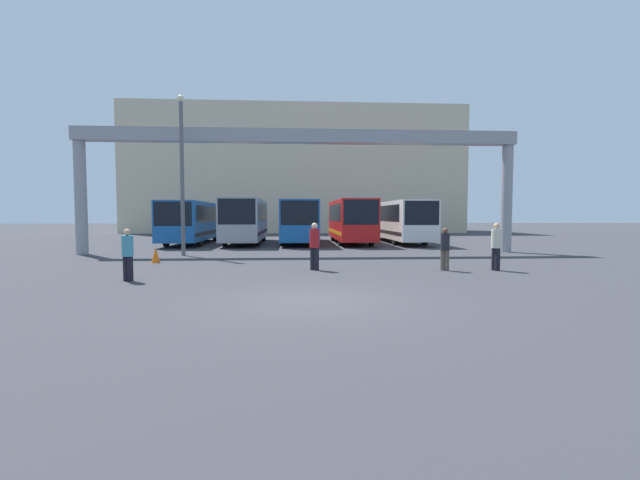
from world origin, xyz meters
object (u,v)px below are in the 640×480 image
bus_slot_4 (398,219)px  pedestrian_near_center (128,253)px  bus_slot_2 (298,219)px  pedestrian_near_right (445,248)px  pedestrian_far_center (315,245)px  bus_slot_0 (193,220)px  traffic_cone (156,255)px  bus_slot_3 (351,219)px  bus_slot_1 (246,218)px  pedestrian_mid_left (496,245)px  lamp_post (182,169)px

bus_slot_4 → pedestrian_near_center: 23.17m
bus_slot_2 → pedestrian_near_right: 17.07m
pedestrian_far_center → pedestrian_near_right: bearing=-148.4°
pedestrian_near_center → bus_slot_0: bearing=115.4°
pedestrian_near_right → traffic_cone: size_ratio=2.37×
bus_slot_3 → pedestrian_near_center: (-9.44, -17.75, -0.94)m
bus_slot_3 → bus_slot_4: size_ratio=0.80×
bus_slot_1 → bus_slot_3: bearing=-0.3°
bus_slot_3 → pedestrian_far_center: size_ratio=5.60×
bus_slot_1 → pedestrian_mid_left: bus_slot_1 is taller
bus_slot_3 → bus_slot_4: 4.04m
bus_slot_3 → pedestrian_near_right: 15.94m
pedestrian_near_center → lamp_post: 9.28m
bus_slot_4 → pedestrian_near_right: 17.26m
bus_slot_2 → bus_slot_4: (7.70, 0.86, -0.00)m
lamp_post → bus_slot_2: bearing=57.7°
bus_slot_0 → pedestrian_near_center: size_ratio=6.35×
pedestrian_near_right → lamp_post: size_ratio=0.20×
bus_slot_2 → pedestrian_near_right: bearing=-72.0°
bus_slot_2 → bus_slot_4: size_ratio=0.86×
bus_slot_0 → pedestrian_near_right: (12.98, -16.07, -0.88)m
bus_slot_0 → lamp_post: size_ratio=1.29×
bus_slot_2 → traffic_cone: bus_slot_2 is taller
bus_slot_1 → bus_slot_3: size_ratio=1.01×
traffic_cone → bus_slot_1: bearing=78.5°
bus_slot_4 → bus_slot_0: bearing=-176.3°
bus_slot_2 → pedestrian_near_center: 18.97m
bus_slot_2 → traffic_cone: 14.42m
pedestrian_far_center → pedestrian_mid_left: 6.81m
bus_slot_0 → pedestrian_mid_left: bearing=-47.4°
pedestrian_near_center → bus_slot_2: bearing=91.5°
bus_slot_4 → pedestrian_near_center: (-13.29, -18.96, -0.91)m
pedestrian_near_right → pedestrian_mid_left: size_ratio=0.90×
bus_slot_0 → bus_slot_4: size_ratio=0.84×
pedestrian_near_center → bus_slot_1: bearing=103.1°
lamp_post → pedestrian_far_center: bearing=-44.1°
bus_slot_1 → pedestrian_mid_left: bearing=-55.4°
bus_slot_1 → bus_slot_2: 3.86m
pedestrian_near_right → lamp_post: bearing=4.9°
pedestrian_mid_left → pedestrian_near_center: bearing=81.9°
pedestrian_far_center → pedestrian_mid_left: size_ratio=1.00×
lamp_post → pedestrian_mid_left: bearing=-27.1°
bus_slot_4 → bus_slot_2: bearing=-173.7°
bus_slot_1 → pedestrian_near_center: size_ratio=6.14×
bus_slot_4 → pedestrian_far_center: bus_slot_4 is taller
bus_slot_1 → lamp_post: size_ratio=1.24×
bus_slot_4 → lamp_post: size_ratio=1.53×
bus_slot_4 → pedestrian_near_right: bus_slot_4 is taller
pedestrian_near_right → lamp_post: 13.61m
pedestrian_near_right → traffic_cone: pedestrian_near_right is taller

